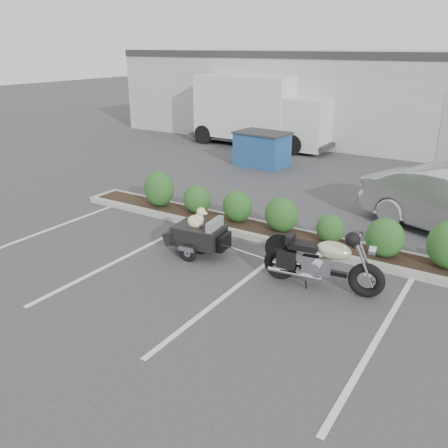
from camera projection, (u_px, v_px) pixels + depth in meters
The scene contains 7 objects.
ground at pixel (197, 264), 9.78m from camera, with size 90.00×90.00×0.00m, color #38383A.
planter_kerb at pixel (287, 237), 10.99m from camera, with size 12.00×1.00×0.15m, color #9E9E93.
building at pixel (405, 95), 22.47m from camera, with size 26.00×10.00×4.00m, color #9EA099.
motorcycle at pixel (322, 262), 8.67m from camera, with size 2.28×0.84×1.31m.
pet_trailer at pixel (199, 234), 10.12m from camera, with size 1.84×1.04×1.09m.
dumpster at pixel (262, 149), 17.54m from camera, with size 2.00×1.43×1.26m.
delivery_truck at pixel (262, 113), 20.79m from camera, with size 6.57×2.34×3.00m.
Camera 1 is at (5.24, -7.15, 4.25)m, focal length 38.00 mm.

